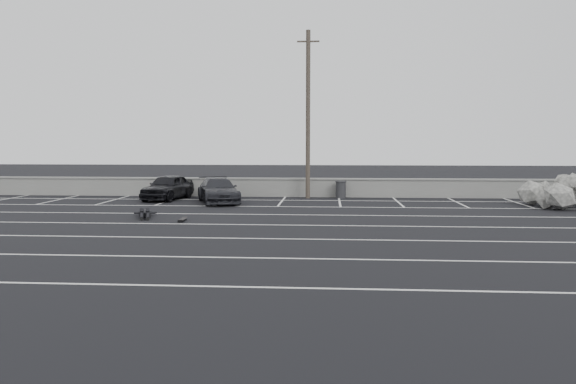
# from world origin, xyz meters

# --- Properties ---
(ground) EXTENTS (120.00, 120.00, 0.00)m
(ground) POSITION_xyz_m (0.00, 0.00, 0.00)
(ground) COLOR black
(ground) RESTS_ON ground
(seawall) EXTENTS (50.00, 0.45, 1.06)m
(seawall) POSITION_xyz_m (0.00, 14.00, 0.55)
(seawall) COLOR gray
(seawall) RESTS_ON ground
(stall_lines) EXTENTS (36.00, 20.05, 0.01)m
(stall_lines) POSITION_xyz_m (-0.08, 4.41, 0.00)
(stall_lines) COLOR silver
(stall_lines) RESTS_ON ground
(car_left) EXTENTS (2.28, 4.22, 1.36)m
(car_left) POSITION_xyz_m (-5.17, 11.90, 0.68)
(car_left) COLOR black
(car_left) RESTS_ON ground
(car_right) EXTENTS (3.12, 4.69, 1.26)m
(car_right) POSITION_xyz_m (-2.17, 10.60, 0.63)
(car_right) COLOR black
(car_right) RESTS_ON ground
(utility_pole) EXTENTS (1.21, 0.24, 9.07)m
(utility_pole) POSITION_xyz_m (2.29, 13.20, 4.59)
(utility_pole) COLOR #4C4238
(utility_pole) RESTS_ON ground
(trash_bin) EXTENTS (0.81, 0.81, 0.94)m
(trash_bin) POSITION_xyz_m (4.10, 13.40, 0.48)
(trash_bin) COLOR #292A2C
(trash_bin) RESTS_ON ground
(person) EXTENTS (2.31, 2.94, 0.48)m
(person) POSITION_xyz_m (-4.12, 4.97, 0.24)
(person) COLOR black
(person) RESTS_ON ground
(skateboard) EXTENTS (0.23, 0.76, 0.09)m
(skateboard) POSITION_xyz_m (-2.23, 3.72, 0.07)
(skateboard) COLOR black
(skateboard) RESTS_ON ground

